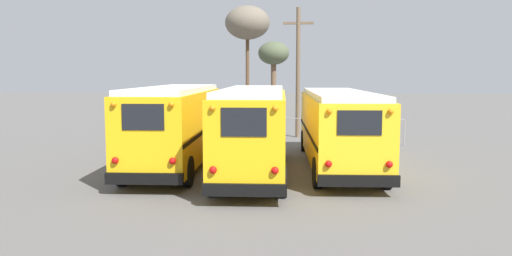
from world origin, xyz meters
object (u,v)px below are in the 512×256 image
Objects in this scene: school_bus_1 at (254,128)px; bare_tree_0 at (274,56)px; school_bus_2 at (338,126)px; bare_tree_1 at (247,24)px; utility_pole at (298,70)px; school_bus_0 at (175,124)px.

school_bus_1 is 1.55× the size of bare_tree_0.
school_bus_2 is (3.29, 1.92, -0.07)m from school_bus_1.
bare_tree_0 is at bearing 73.13° from bare_tree_1.
school_bus_1 is 1.27× the size of utility_pole.
bare_tree_0 is at bearing 100.90° from school_bus_2.
school_bus_0 is 6.64m from school_bus_2.
bare_tree_1 is (1.36, 14.90, 5.45)m from school_bus_0.
bare_tree_1 reaches higher than school_bus_1.
bare_tree_1 is at bearing 110.36° from school_bus_2.
bare_tree_1 is at bearing 96.88° from school_bus_1.
school_bus_0 is 1.15× the size of bare_tree_1.
bare_tree_1 is (-3.52, 4.58, 3.17)m from utility_pole.
school_bus_0 is at bearing -95.22° from bare_tree_1.
school_bus_0 is 11.64m from utility_pole.
school_bus_1 is 11.76m from utility_pole.
bare_tree_0 reaches higher than school_bus_2.
school_bus_2 is at bearing -79.82° from utility_pole.
school_bus_2 is at bearing 7.09° from school_bus_0.
utility_pole is (-1.71, 9.50, 2.37)m from school_bus_2.
utility_pole is at bearing 82.08° from school_bus_1.
bare_tree_0 is (2.90, 19.97, 3.44)m from school_bus_0.
utility_pole is at bearing -78.39° from bare_tree_0.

